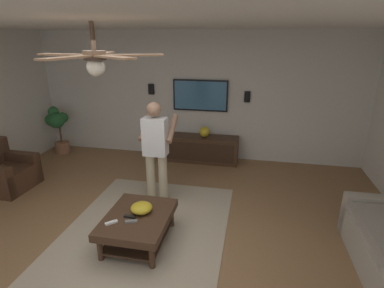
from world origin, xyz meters
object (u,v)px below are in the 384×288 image
at_px(potted_plant_tall, 57,125).
at_px(tv, 200,95).
at_px(bowl, 142,208).
at_px(ceiling_fan, 96,59).
at_px(armchair, 4,173).
at_px(remote_white, 111,223).
at_px(media_console, 198,149).
at_px(person_standing, 156,147).
at_px(wall_speaker_right, 151,89).
at_px(vase_round, 205,132).
at_px(wall_speaker_left, 247,97).
at_px(remote_black, 130,217).
at_px(remote_grey, 131,221).
at_px(coffee_table, 138,222).

bearing_deg(potted_plant_tall, tv, -81.45).
bearing_deg(bowl, tv, -4.11).
relative_size(potted_plant_tall, ceiling_fan, 0.92).
relative_size(armchair, remote_white, 5.49).
height_order(media_console, bowl, media_console).
relative_size(person_standing, wall_speaker_right, 7.45).
relative_size(media_console, vase_round, 7.73).
height_order(tv, wall_speaker_left, tv).
xyz_separation_m(remote_black, wall_speaker_left, (3.18, -1.29, 0.97)).
relative_size(armchair, bowl, 2.99).
height_order(remote_black, vase_round, vase_round).
xyz_separation_m(vase_round, ceiling_fan, (-3.43, 0.42, 1.69)).
bearing_deg(remote_grey, vase_round, 62.59).
bearing_deg(ceiling_fan, wall_speaker_right, 12.14).
xyz_separation_m(potted_plant_tall, wall_speaker_right, (0.48, -2.06, 0.79)).
xyz_separation_m(coffee_table, bowl, (0.08, -0.03, 0.17)).
bearing_deg(wall_speaker_right, remote_grey, -166.03).
bearing_deg(remote_white, armchair, -67.86).
bearing_deg(armchair, vase_round, 31.79).
bearing_deg(remote_grey, bowl, 59.69).
relative_size(armchair, wall_speaker_left, 3.75).
height_order(coffee_table, remote_black, remote_black).
bearing_deg(potted_plant_tall, bowl, -131.10).
height_order(coffee_table, vase_round, vase_round).
bearing_deg(remote_white, ceiling_fan, 77.68).
height_order(armchair, person_standing, person_standing).
bearing_deg(wall_speaker_left, armchair, 118.21).
distance_m(person_standing, ceiling_fan, 2.15).
height_order(media_console, wall_speaker_right, wall_speaker_right).
relative_size(coffee_table, remote_black, 6.67).
bearing_deg(vase_round, remote_white, 168.48).
relative_size(armchair, potted_plant_tall, 0.75).
relative_size(armchair, tv, 0.71).
height_order(remote_grey, wall_speaker_left, wall_speaker_left).
distance_m(potted_plant_tall, remote_white, 3.91).
bearing_deg(remote_grey, remote_white, 177.83).
bearing_deg(tv, ceiling_fan, -4.40).
xyz_separation_m(remote_black, ceiling_fan, (-0.51, -0.04, 1.93)).
relative_size(coffee_table, tv, 0.87).
height_order(coffee_table, remote_grey, remote_grey).
bearing_deg(potted_plant_tall, remote_white, -137.19).
bearing_deg(media_console, armchair, -58.10).
bearing_deg(person_standing, bowl, -174.19).
bearing_deg(person_standing, wall_speaker_left, -32.06).
height_order(bowl, wall_speaker_left, wall_speaker_left).
height_order(vase_round, wall_speaker_left, wall_speaker_left).
xyz_separation_m(armchair, wall_speaker_right, (2.17, -2.00, 1.19)).
bearing_deg(media_console, remote_white, -8.99).
relative_size(media_console, ceiling_fan, 1.42).
xyz_separation_m(bowl, remote_white, (-0.31, 0.27, -0.05)).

